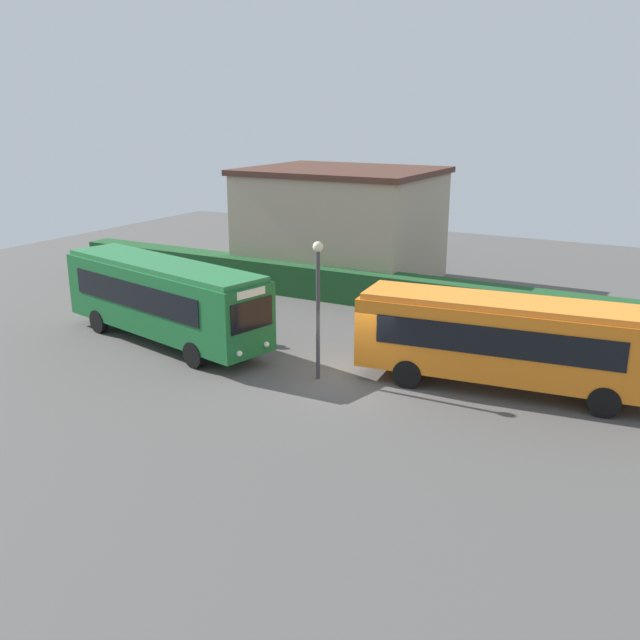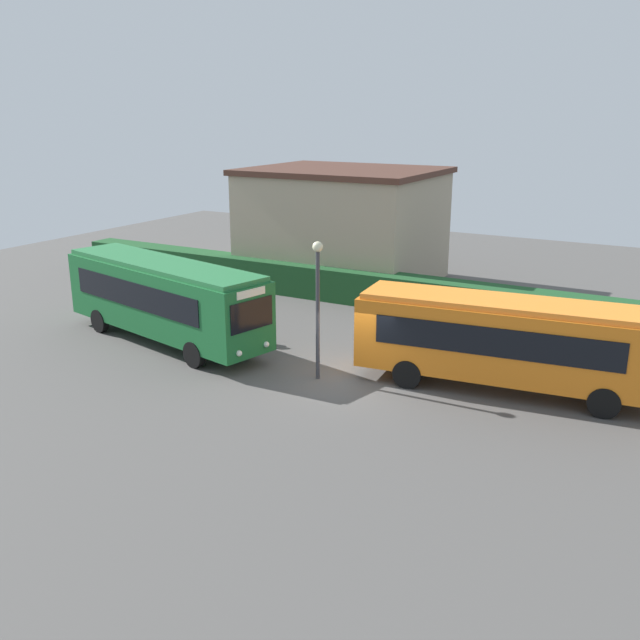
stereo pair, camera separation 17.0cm
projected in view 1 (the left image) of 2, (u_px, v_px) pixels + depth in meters
name	position (u px, v px, depth m)	size (l,w,h in m)	color
ground_plane	(357.00, 383.00, 24.57)	(64.00, 64.00, 0.00)	#514F4C
bus_green	(164.00, 297.00, 28.33)	(10.66, 4.65, 3.35)	#19602D
bus_orange	(509.00, 339.00, 23.45)	(10.39, 3.42, 3.15)	orange
person_left	(241.00, 321.00, 28.83)	(0.50, 0.52, 1.64)	maroon
person_center	(427.00, 337.00, 26.38)	(0.50, 0.50, 1.84)	maroon
hedge_row	(448.00, 299.00, 32.38)	(44.00, 1.46, 1.62)	#1C4B25
depot_building	(342.00, 225.00, 38.60)	(9.91, 8.16, 6.13)	tan
lamppost	(318.00, 293.00, 24.10)	(0.36, 0.36, 4.91)	#38383D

